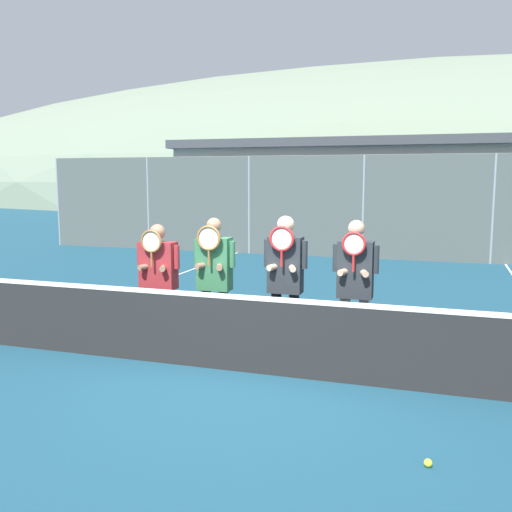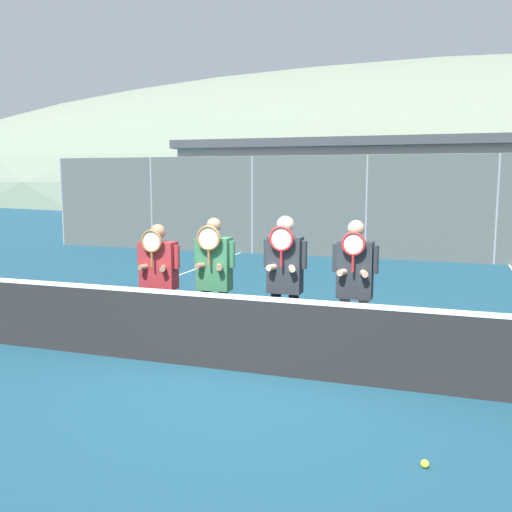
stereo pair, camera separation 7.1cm
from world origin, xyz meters
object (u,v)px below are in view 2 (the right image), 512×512
at_px(player_center_right, 285,277).
at_px(car_left_of_center, 362,216).
at_px(player_leftmost, 159,274).
at_px(player_rightmost, 355,283).
at_px(player_center_left, 214,275).
at_px(tennis_ball_on_court, 425,464).
at_px(car_far_left, 221,215).

distance_m(player_center_right, car_left_of_center, 13.17).
relative_size(player_leftmost, player_rightmost, 0.93).
relative_size(player_center_left, player_rightmost, 0.99).
relative_size(player_center_left, car_left_of_center, 0.39).
bearing_deg(player_rightmost, player_center_left, -178.09).
distance_m(player_center_left, car_left_of_center, 13.15).
bearing_deg(player_rightmost, player_center_right, -176.83).
relative_size(car_left_of_center, tennis_ball_on_court, 67.79).
bearing_deg(player_leftmost, car_left_of_center, 86.21).
height_order(player_leftmost, car_left_of_center, car_left_of_center).
distance_m(player_leftmost, player_center_left, 0.85).
height_order(player_center_left, player_center_right, player_center_right).
height_order(player_center_right, player_rightmost, player_center_right).
bearing_deg(car_left_of_center, car_far_left, -178.16).
relative_size(car_far_left, car_left_of_center, 0.99).
xyz_separation_m(player_center_right, car_far_left, (-6.14, 12.96, -0.18)).
distance_m(player_center_right, car_far_left, 14.35).
xyz_separation_m(player_leftmost, car_far_left, (-4.35, 12.90, -0.11)).
bearing_deg(car_far_left, car_left_of_center, 1.84).
relative_size(player_rightmost, car_left_of_center, 0.39).
distance_m(player_rightmost, tennis_ball_on_court, 2.64).
xyz_separation_m(player_center_left, car_far_left, (-5.20, 12.98, -0.15)).
bearing_deg(player_leftmost, player_center_left, -5.32).
distance_m(car_far_left, car_left_of_center, 5.22).
height_order(player_center_left, car_left_of_center, car_left_of_center).
distance_m(player_leftmost, tennis_ball_on_court, 4.35).
xyz_separation_m(player_center_left, player_center_right, (0.94, 0.01, 0.04)).
xyz_separation_m(player_leftmost, player_center_left, (0.85, -0.08, 0.04)).
bearing_deg(player_rightmost, car_far_left, 118.46).
bearing_deg(player_leftmost, car_far_left, 108.65).
height_order(player_center_right, car_far_left, player_center_right).
xyz_separation_m(player_center_left, player_rightmost, (1.80, 0.06, 0.00)).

